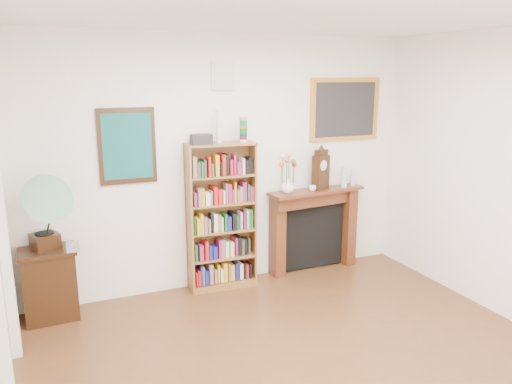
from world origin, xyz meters
TOP-DOWN VIEW (x-y plane):
  - room at (0.00, 0.00)m, footprint 4.51×5.01m
  - teal_poster at (-1.05, 2.48)m, footprint 0.58×0.04m
  - small_picture at (0.00, 2.48)m, footprint 0.26×0.04m
  - gilt_painting at (1.55, 2.48)m, footprint 0.95×0.04m
  - bookshelf at (-0.09, 2.34)m, footprint 0.78×0.32m
  - side_cabinet at (-1.90, 2.29)m, footprint 0.54×0.40m
  - fireplace at (1.11, 2.41)m, footprint 1.24×0.40m
  - gramophone at (-1.91, 2.21)m, footprint 0.64×0.71m
  - cd_stack at (-1.66, 2.15)m, footprint 0.12×0.12m
  - mantel_clock at (1.16, 2.35)m, footprint 0.23×0.18m
  - flower_vase at (0.72, 2.34)m, footprint 0.22×0.22m
  - teacup at (1.03, 2.30)m, footprint 0.10×0.10m
  - bottle_left at (1.49, 2.34)m, footprint 0.07×0.07m
  - bottle_right at (1.65, 2.39)m, footprint 0.06×0.06m

SIDE VIEW (x-z plane):
  - side_cabinet at x=-1.90m, z-range 0.00..0.72m
  - fireplace at x=1.11m, z-range 0.08..1.11m
  - cd_stack at x=-1.66m, z-range 0.72..0.80m
  - bookshelf at x=-0.09m, z-range -0.03..1.87m
  - teacup at x=1.03m, z-range 1.03..1.09m
  - flower_vase at x=0.72m, z-range 1.03..1.20m
  - bottle_right at x=1.65m, z-range 1.03..1.23m
  - bottle_left at x=1.49m, z-range 1.03..1.27m
  - gramophone at x=-1.91m, z-range 0.77..1.53m
  - mantel_clock at x=1.16m, z-range 1.02..1.49m
  - room at x=0.00m, z-range -0.01..2.81m
  - teal_poster at x=-1.05m, z-range 1.26..2.04m
  - gilt_painting at x=1.55m, z-range 1.58..2.33m
  - small_picture at x=0.00m, z-range 2.20..2.50m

